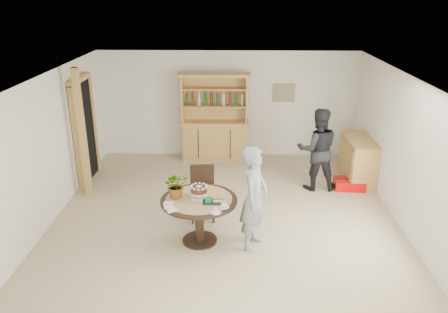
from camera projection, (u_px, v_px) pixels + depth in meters
ground at (224, 227)px, 7.45m from camera, size 7.00×7.00×0.00m
room_shell at (225, 130)px, 6.83m from camera, size 6.04×7.04×2.52m
doorway at (84, 129)px, 8.98m from camera, size 0.13×1.10×2.18m
pine_post at (82, 134)px, 8.18m from camera, size 0.12×0.12×2.50m
hutch at (215, 131)px, 10.23m from camera, size 1.62×0.54×2.04m
sideboard at (358, 160)px, 9.09m from camera, size 0.54×1.26×0.94m
dining_table at (199, 208)px, 6.83m from camera, size 1.20×1.20×0.76m
dining_chair at (202, 189)px, 7.63m from camera, size 0.46×0.46×0.95m
birthday_cake at (199, 190)px, 6.78m from camera, size 0.30×0.30×0.20m
flower_vase at (176, 185)px, 6.75m from camera, size 0.47×0.44×0.42m
gift_tray at (212, 201)px, 6.64m from camera, size 0.30×0.20×0.08m
coffee_cup_a at (224, 205)px, 6.49m from camera, size 0.15×0.15×0.09m
coffee_cup_b at (216, 211)px, 6.34m from camera, size 0.15×0.15×0.08m
napkins at (170, 207)px, 6.48m from camera, size 0.24×0.33×0.03m
teen_boy at (254, 198)px, 6.64m from camera, size 0.56×0.70×1.66m
adult_person at (317, 149)px, 8.62m from camera, size 0.82×0.64×1.67m
red_suitcase at (349, 184)px, 8.85m from camera, size 0.62×0.43×0.21m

